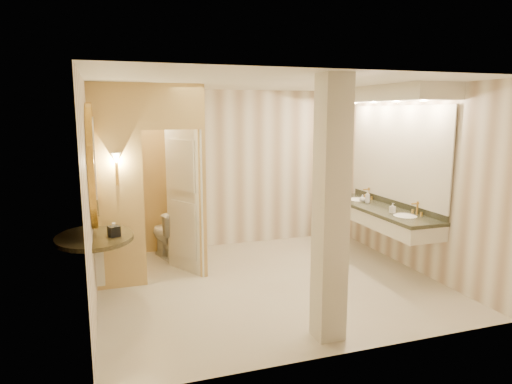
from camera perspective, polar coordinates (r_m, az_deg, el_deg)
floor at (r=6.43m, az=1.62°, el=-11.26°), size 4.50×4.50×0.00m
ceiling at (r=6.01m, az=1.75°, el=13.50°), size 4.50×4.50×0.00m
wall_back at (r=7.96m, az=-3.28°, el=2.90°), size 4.50×0.02×2.70m
wall_front at (r=4.29m, az=10.93°, el=-3.42°), size 4.50×0.02×2.70m
wall_left at (r=5.72m, az=-20.01°, el=-0.50°), size 0.02×4.00×2.70m
wall_right at (r=7.16m, az=18.84°, el=1.58°), size 0.02×4.00×2.70m
toilet_closet at (r=6.73m, az=-10.25°, el=1.75°), size 1.50×1.55×2.70m
wall_sconce at (r=6.09m, az=-17.08°, el=3.90°), size 0.14×0.14×0.42m
vanity at (r=7.24m, az=15.65°, el=4.05°), size 0.75×2.56×2.09m
console_shelf at (r=5.70m, az=-19.64°, el=-0.49°), size 1.13×1.13×2.02m
pillar at (r=4.64m, az=9.33°, el=-2.36°), size 0.29×0.29×2.70m
tissue_box at (r=5.67m, az=-17.33°, el=-4.71°), size 0.16×0.16×0.12m
toilet at (r=7.51m, az=-10.86°, el=-5.09°), size 0.66×0.88×0.80m
soap_bottle_a at (r=6.94m, az=16.69°, el=-1.92°), size 0.09×0.09×0.15m
soap_bottle_b at (r=7.64m, az=13.16°, el=-0.78°), size 0.10×0.10×0.13m
soap_bottle_c at (r=7.57m, az=13.77°, el=-0.59°), size 0.10×0.10×0.21m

